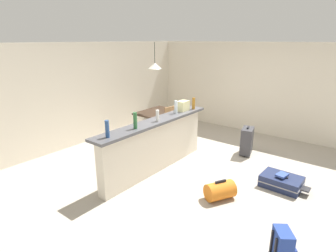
# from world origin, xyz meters

# --- Properties ---
(ground_plane) EXTENTS (13.00, 13.00, 0.05)m
(ground_plane) POSITION_xyz_m (0.00, 0.00, -0.03)
(ground_plane) COLOR #ADA393
(wall_back) EXTENTS (6.60, 0.10, 2.50)m
(wall_back) POSITION_xyz_m (0.00, 3.05, 1.25)
(wall_back) COLOR silver
(wall_back) RESTS_ON ground_plane
(wall_right) EXTENTS (0.10, 6.00, 2.50)m
(wall_right) POSITION_xyz_m (3.05, 0.30, 1.25)
(wall_right) COLOR silver
(wall_right) RESTS_ON ground_plane
(partition_half_wall) EXTENTS (2.80, 0.20, 1.01)m
(partition_half_wall) POSITION_xyz_m (-0.58, 0.51, 0.50)
(partition_half_wall) COLOR silver
(partition_half_wall) RESTS_ON ground_plane
(bar_countertop) EXTENTS (2.96, 0.40, 0.05)m
(bar_countertop) POSITION_xyz_m (-0.58, 0.51, 1.03)
(bar_countertop) COLOR #4C4C51
(bar_countertop) RESTS_ON partition_half_wall
(bottle_blue) EXTENTS (0.07, 0.07, 0.29)m
(bottle_blue) POSITION_xyz_m (-1.79, 0.49, 1.20)
(bottle_blue) COLOR #284C89
(bottle_blue) RESTS_ON bar_countertop
(bottle_green) EXTENTS (0.07, 0.07, 0.29)m
(bottle_green) POSITION_xyz_m (-1.19, 0.46, 1.20)
(bottle_green) COLOR #2D6B38
(bottle_green) RESTS_ON bar_countertop
(bottle_white) EXTENTS (0.06, 0.06, 0.23)m
(bottle_white) POSITION_xyz_m (-0.61, 0.44, 1.17)
(bottle_white) COLOR silver
(bottle_white) RESTS_ON bar_countertop
(bottle_clear) EXTENTS (0.07, 0.07, 0.27)m
(bottle_clear) POSITION_xyz_m (0.09, 0.52, 1.19)
(bottle_clear) COLOR silver
(bottle_clear) RESTS_ON bar_countertop
(bottle_amber) EXTENTS (0.07, 0.07, 0.26)m
(bottle_amber) POSITION_xyz_m (0.64, 0.43, 1.19)
(bottle_amber) COLOR #9E661E
(bottle_amber) RESTS_ON bar_countertop
(grocery_bag) EXTENTS (0.26, 0.18, 0.22)m
(grocery_bag) POSITION_xyz_m (0.37, 0.53, 1.17)
(grocery_bag) COLOR beige
(grocery_bag) RESTS_ON bar_countertop
(dining_table) EXTENTS (1.10, 0.80, 0.74)m
(dining_table) POSITION_xyz_m (0.90, 1.73, 0.65)
(dining_table) COLOR #332319
(dining_table) RESTS_ON ground_plane
(dining_chair_near_partition) EXTENTS (0.44, 0.44, 0.93)m
(dining_chair_near_partition) POSITION_xyz_m (0.91, 1.21, 0.52)
(dining_chair_near_partition) COLOR #9E754C
(dining_chair_near_partition) RESTS_ON ground_plane
(pendant_lamp) EXTENTS (0.34, 0.34, 0.69)m
(pendant_lamp) POSITION_xyz_m (0.88, 1.77, 1.92)
(pendant_lamp) COLOR black
(suitcase_flat_navy) EXTENTS (0.51, 0.83, 0.22)m
(suitcase_flat_navy) POSITION_xyz_m (0.28, -1.72, 0.11)
(suitcase_flat_navy) COLOR #1E284C
(suitcase_flat_navy) RESTS_ON ground_plane
(duffel_bag_orange) EXTENTS (0.57, 0.50, 0.34)m
(duffel_bag_orange) POSITION_xyz_m (-0.74, -1.03, 0.15)
(duffel_bag_orange) COLOR orange
(duffel_bag_orange) RESTS_ON ground_plane
(suitcase_upright_charcoal) EXTENTS (0.49, 0.34, 0.67)m
(suitcase_upright_charcoal) POSITION_xyz_m (1.33, -0.61, 0.33)
(suitcase_upright_charcoal) COLOR #38383D
(suitcase_upright_charcoal) RESTS_ON ground_plane
(backpack_blue) EXTENTS (0.34, 0.33, 0.42)m
(backpack_blue) POSITION_xyz_m (-1.50, -2.26, 0.20)
(backpack_blue) COLOR #233D93
(backpack_blue) RESTS_ON ground_plane
(book_stack) EXTENTS (0.33, 0.22, 0.06)m
(book_stack) POSITION_xyz_m (0.27, -1.73, 0.25)
(book_stack) COLOR black
(book_stack) RESTS_ON suitcase_flat_navy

